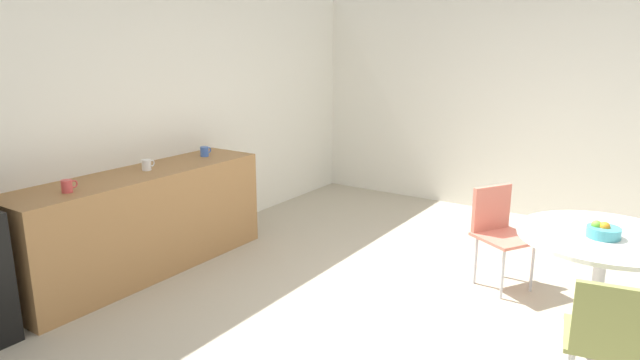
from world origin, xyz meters
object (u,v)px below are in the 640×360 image
chair_coral (498,224)px  fruit_bowl (603,231)px  mug_green (67,186)px  mug_red (205,151)px  mug_white (147,165)px  round_table (602,254)px  chair_olive (609,335)px

chair_coral → fruit_bowl: fruit_bowl is taller
chair_coral → mug_green: 3.41m
chair_coral → mug_red: size_ratio=6.43×
mug_white → mug_green: bearing=-173.1°
round_table → fruit_bowl: bearing=175.6°
mug_green → fruit_bowl: bearing=-64.7°
round_table → chair_olive: bearing=-170.0°
chair_coral → mug_green: size_ratio=6.43×
chair_olive → mug_white: (0.09, 3.68, 0.43)m
chair_coral → chair_olive: same height
fruit_bowl → mug_white: mug_white is taller
round_table → mug_red: bearing=92.4°
fruit_bowl → mug_white: 3.60m
round_table → chair_coral: bearing=58.9°
chair_coral → mug_white: bearing=117.0°
round_table → mug_green: (-1.67, 3.41, 0.34)m
round_table → chair_coral: chair_coral is taller
chair_olive → round_table: bearing=10.0°
chair_coral → chair_olive: (-1.45, -1.00, 0.00)m
round_table → mug_green: 3.82m
chair_olive → mug_green: (-0.72, 3.58, 0.43)m
mug_green → mug_red: size_ratio=1.00×
round_table → chair_olive: (-0.95, -0.17, -0.09)m
chair_olive → mug_red: mug_red is taller
fruit_bowl → mug_green: 3.78m
mug_white → mug_red: (0.71, 0.02, 0.00)m
chair_olive → chair_coral: bearing=34.5°
chair_olive → mug_white: bearing=88.6°
mug_red → mug_white: bearing=-178.6°
chair_olive → fruit_bowl: (0.89, 0.17, 0.27)m
round_table → mug_green: mug_green is taller
chair_coral → chair_olive: 1.76m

